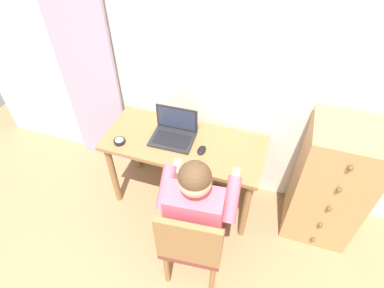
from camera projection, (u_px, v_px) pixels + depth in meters
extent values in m
cube|color=silver|center=(226.00, 66.00, 2.37)|extent=(4.80, 0.05, 2.50)
cube|color=#B29EBC|center=(85.00, 62.00, 2.68)|extent=(0.55, 0.03, 2.21)
cube|color=olive|center=(184.00, 143.00, 2.56)|extent=(1.28, 0.55, 0.03)
cylinder|color=olive|center=(113.00, 175.00, 2.80)|extent=(0.06, 0.06, 0.69)
cylinder|color=olive|center=(245.00, 210.00, 2.54)|extent=(0.06, 0.06, 0.69)
cylinder|color=olive|center=(135.00, 142.00, 3.09)|extent=(0.06, 0.06, 0.69)
cylinder|color=olive|center=(255.00, 171.00, 2.83)|extent=(0.06, 0.06, 0.69)
cube|color=tan|center=(330.00, 184.00, 2.46)|extent=(0.52, 0.44, 1.10)
sphere|color=brown|center=(313.00, 240.00, 2.61)|extent=(0.04, 0.04, 0.04)
sphere|color=brown|center=(320.00, 225.00, 2.46)|extent=(0.04, 0.04, 0.04)
sphere|color=brown|center=(329.00, 209.00, 2.30)|extent=(0.04, 0.04, 0.04)
sphere|color=brown|center=(339.00, 190.00, 2.15)|extent=(0.04, 0.04, 0.04)
sphere|color=brown|center=(350.00, 168.00, 1.99)|extent=(0.04, 0.04, 0.04)
cube|color=brown|center=(194.00, 237.00, 2.28)|extent=(0.46, 0.44, 0.05)
cube|color=olive|center=(188.00, 244.00, 1.99)|extent=(0.42, 0.08, 0.42)
cylinder|color=olive|center=(219.00, 238.00, 2.52)|extent=(0.04, 0.04, 0.41)
cylinder|color=olive|center=(177.00, 230.00, 2.57)|extent=(0.04, 0.04, 0.41)
cylinder|color=olive|center=(212.00, 278.00, 2.30)|extent=(0.04, 0.04, 0.41)
cylinder|color=olive|center=(167.00, 268.00, 2.35)|extent=(0.04, 0.04, 0.41)
cylinder|color=#4C4C4C|center=(213.00, 210.00, 2.38)|extent=(0.18, 0.41, 0.14)
cylinder|color=#4C4C4C|center=(189.00, 206.00, 2.41)|extent=(0.18, 0.41, 0.14)
cylinder|color=#4C4C4C|center=(215.00, 207.00, 2.69)|extent=(0.11, 0.11, 0.48)
cylinder|color=#4C4C4C|center=(194.00, 203.00, 2.72)|extent=(0.11, 0.11, 0.48)
cube|color=#D1566B|center=(194.00, 217.00, 2.08)|extent=(0.38, 0.23, 0.46)
cylinder|color=#D1566B|center=(232.00, 199.00, 2.07)|extent=(0.12, 0.30, 0.25)
cylinder|color=#D1566B|center=(166.00, 187.00, 2.14)|extent=(0.12, 0.30, 0.25)
cylinder|color=#DBAD8E|center=(234.00, 186.00, 2.29)|extent=(0.10, 0.27, 0.11)
cylinder|color=#DBAD8E|center=(175.00, 175.00, 2.36)|extent=(0.10, 0.27, 0.11)
sphere|color=#DBAD8E|center=(195.00, 180.00, 1.83)|extent=(0.20, 0.20, 0.20)
sphere|color=#513823|center=(195.00, 177.00, 1.81)|extent=(0.20, 0.20, 0.20)
cube|color=#232326|center=(172.00, 140.00, 2.56)|extent=(0.35, 0.25, 0.02)
cube|color=black|center=(172.00, 139.00, 2.54)|extent=(0.29, 0.16, 0.00)
cube|color=#232326|center=(177.00, 118.00, 2.56)|extent=(0.34, 0.02, 0.22)
cube|color=#2D3851|center=(177.00, 119.00, 2.55)|extent=(0.31, 0.01, 0.18)
ellipsoid|color=black|center=(202.00, 150.00, 2.46)|extent=(0.07, 0.11, 0.03)
cylinder|color=black|center=(119.00, 141.00, 2.54)|extent=(0.09, 0.09, 0.03)
cylinder|color=silver|center=(119.00, 140.00, 2.52)|extent=(0.06, 0.06, 0.00)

